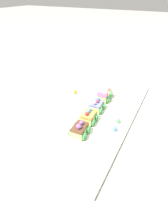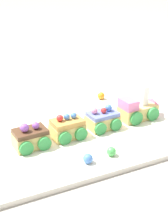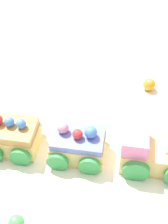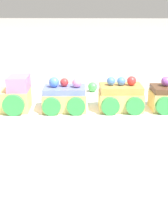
{
  "view_description": "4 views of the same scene",
  "coord_description": "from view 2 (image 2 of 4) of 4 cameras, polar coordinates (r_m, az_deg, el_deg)",
  "views": [
    {
      "loc": [
        -0.65,
        -0.33,
        0.51
      ],
      "look_at": [
        -0.05,
        -0.01,
        0.03
      ],
      "focal_mm": 28.0,
      "sensor_mm": 36.0,
      "label": 1
    },
    {
      "loc": [
        -0.34,
        -0.69,
        0.39
      ],
      "look_at": [
        -0.01,
        -0.01,
        0.05
      ],
      "focal_mm": 50.0,
      "sensor_mm": 36.0,
      "label": 2
    },
    {
      "loc": [
        0.1,
        -0.34,
        0.4
      ],
      "look_at": [
        0.02,
        -0.01,
        0.06
      ],
      "focal_mm": 50.0,
      "sensor_mm": 36.0,
      "label": 3
    },
    {
      "loc": [
        -0.04,
        0.5,
        0.19
      ],
      "look_at": [
        -0.02,
        0.02,
        0.03
      ],
      "focal_mm": 50.0,
      "sensor_mm": 36.0,
      "label": 4
    }
  ],
  "objects": [
    {
      "name": "ground_plane",
      "position": [
        0.86,
        0.44,
        -2.55
      ],
      "size": [
        10.0,
        10.0,
        0.0
      ],
      "primitive_type": "plane",
      "color": "gray"
    },
    {
      "name": "cake_car_blueberry",
      "position": [
        0.82,
        3.4,
        -1.42
      ],
      "size": [
        0.08,
        0.08,
        0.06
      ],
      "rotation": [
        0.0,
        0.0,
        0.06
      ],
      "color": "#E5C675",
      "rests_on": "display_board"
    },
    {
      "name": "cake_car_chocolate",
      "position": [
        0.74,
        -9.76,
        -4.66
      ],
      "size": [
        0.08,
        0.08,
        0.06
      ],
      "rotation": [
        0.0,
        0.0,
        0.06
      ],
      "color": "#E5C675",
      "rests_on": "display_board"
    },
    {
      "name": "cake_train_locomotive",
      "position": [
        0.88,
        10.23,
        0.48
      ],
      "size": [
        0.14,
        0.08,
        0.09
      ],
      "rotation": [
        0.0,
        0.0,
        0.06
      ],
      "color": "#E5C675",
      "rests_on": "display_board"
    },
    {
      "name": "display_board",
      "position": [
        0.86,
        0.44,
        -2.19
      ],
      "size": [
        0.8,
        0.47,
        0.01
      ],
      "primitive_type": "cube",
      "color": "white",
      "rests_on": "ground_plane"
    },
    {
      "name": "gumball_orange",
      "position": [
        1.01,
        3.14,
        2.98
      ],
      "size": [
        0.02,
        0.02,
        0.02
      ],
      "primitive_type": "sphere",
      "color": "orange",
      "rests_on": "display_board"
    },
    {
      "name": "gumball_green",
      "position": [
        0.7,
        5.02,
        -7.2
      ],
      "size": [
        0.02,
        0.02,
        0.02
      ],
      "primitive_type": "sphere",
      "color": "#4CBC56",
      "rests_on": "display_board"
    },
    {
      "name": "gumball_blue",
      "position": [
        0.67,
        0.72,
        -8.51
      ],
      "size": [
        0.02,
        0.02,
        0.02
      ],
      "primitive_type": "sphere",
      "color": "#4C84E0",
      "rests_on": "display_board"
    },
    {
      "name": "cake_car_caramel",
      "position": [
        0.77,
        -3.08,
        -2.98
      ],
      "size": [
        0.08,
        0.08,
        0.06
      ],
      "rotation": [
        0.0,
        0.0,
        0.06
      ],
      "color": "#E5C675",
      "rests_on": "display_board"
    }
  ]
}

